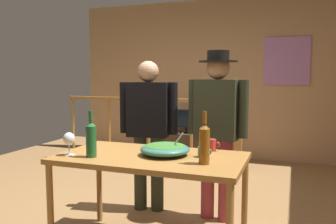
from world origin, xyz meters
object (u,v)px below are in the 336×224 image
person_standing_left (148,123)px  stair_railing (179,123)px  serving_table (151,165)px  framed_picture (287,61)px  flat_screen_tv (186,119)px  person_standing_right (217,121)px  salad_bowl (165,149)px  wine_bottle_green (91,138)px  tv_console (186,145)px  wine_glass (69,140)px  mug_red (212,145)px  mug_teal (203,152)px  wine_bottle_amber (204,143)px

person_standing_left → stair_railing: bearing=-90.9°
serving_table → stair_railing: bearing=103.2°
framed_picture → flat_screen_tv: 1.85m
serving_table → person_standing_right: (0.35, 0.79, 0.26)m
salad_bowl → wine_bottle_green: wine_bottle_green is taller
tv_console → salad_bowl: bearing=-76.1°
stair_railing → wine_glass: bearing=-90.5°
stair_railing → wine_glass: stair_railing is taller
serving_table → person_standing_right: person_standing_right is taller
framed_picture → person_standing_right: (-0.54, -2.61, -0.66)m
mug_red → mug_teal: bearing=-93.7°
stair_railing → mug_red: 2.35m
framed_picture → mug_red: framed_picture is taller
framed_picture → flat_screen_tv: size_ratio=1.47×
wine_bottle_green → framed_picture: bearing=70.1°
serving_table → framed_picture: bearing=75.2°
tv_console → mug_teal: (1.05, -3.02, 0.60)m
stair_railing → serving_table: bearing=-76.8°
tv_console → wine_bottle_green: bearing=-85.6°
framed_picture → tv_console: bearing=-169.4°
flat_screen_tv → mug_teal: size_ratio=4.69×
framed_picture → tv_console: (-1.55, -0.29, -1.40)m
salad_bowl → person_standing_right: 0.79m
tv_console → wine_glass: size_ratio=4.99×
wine_bottle_amber → stair_railing: bearing=111.8°
mug_red → flat_screen_tv: bearing=111.2°
stair_railing → mug_teal: size_ratio=26.18×
serving_table → person_standing_right: 0.90m
person_standing_right → mug_red: bearing=105.2°
tv_console → wine_bottle_amber: bearing=-71.0°
stair_railing → flat_screen_tv: bearing=97.7°
stair_railing → flat_screen_tv: size_ratio=5.58×
serving_table → mug_red: bearing=38.3°
tv_console → salad_bowl: size_ratio=2.32×
stair_railing → wine_bottle_amber: 2.77m
wine_bottle_green → person_standing_left: bearing=87.1°
flat_screen_tv → wine_bottle_green: bearing=-85.6°
framed_picture → serving_table: bearing=-104.8°
framed_picture → stair_railing: size_ratio=0.26×
mug_red → mug_teal: 0.24m
salad_bowl → wine_bottle_amber: size_ratio=1.04×
wine_glass → wine_bottle_green: (0.19, 0.01, 0.02)m
person_standing_right → mug_teal: bearing=101.6°
flat_screen_tv → salad_bowl: (0.76, -3.03, 0.16)m
stair_railing → mug_red: size_ratio=26.10×
stair_railing → serving_table: stair_railing is taller
tv_console → flat_screen_tv: (0.00, -0.03, 0.45)m
serving_table → flat_screen_tv: bearing=102.1°
mug_teal → framed_picture: bearing=81.4°
wine_bottle_amber → mug_teal: wine_bottle_amber is taller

